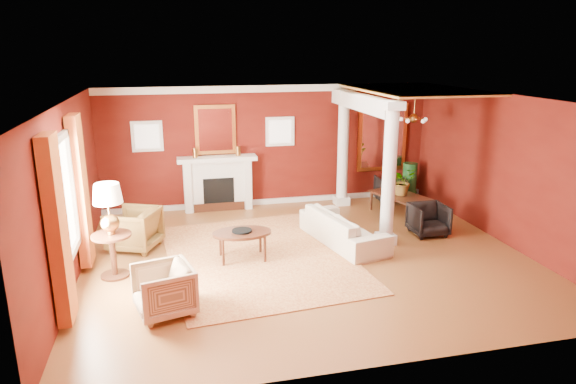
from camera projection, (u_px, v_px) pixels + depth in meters
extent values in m
plane|color=brown|center=(307.00, 257.00, 9.54)|extent=(8.00, 8.00, 0.00)
cube|color=#56140C|center=(270.00, 146.00, 12.43)|extent=(8.00, 0.04, 2.90)
cube|color=#56140C|center=(388.00, 256.00, 5.86)|extent=(8.00, 0.04, 2.90)
cube|color=#56140C|center=(69.00, 195.00, 8.27)|extent=(0.04, 7.00, 2.90)
cube|color=#56140C|center=(505.00, 170.00, 10.02)|extent=(0.04, 7.00, 2.90)
cube|color=white|center=(309.00, 99.00, 8.75)|extent=(8.00, 7.00, 0.04)
cube|color=silver|center=(218.00, 185.00, 12.21)|extent=(1.60, 0.34, 1.20)
cube|color=black|center=(219.00, 193.00, 12.09)|extent=(0.72, 0.03, 0.70)
cube|color=black|center=(219.00, 207.00, 12.18)|extent=(1.20, 0.05, 0.20)
cube|color=silver|center=(217.00, 159.00, 12.00)|extent=(1.85, 0.42, 0.10)
cube|color=silver|center=(188.00, 187.00, 12.03)|extent=(0.16, 0.40, 1.20)
cube|color=silver|center=(247.00, 183.00, 12.34)|extent=(0.16, 0.40, 1.20)
cube|color=gold|center=(215.00, 130.00, 11.98)|extent=(0.95, 0.06, 1.15)
cube|color=white|center=(215.00, 130.00, 11.95)|extent=(0.78, 0.02, 0.98)
cube|color=silver|center=(147.00, 136.00, 11.68)|extent=(0.70, 0.06, 0.70)
cube|color=white|center=(147.00, 137.00, 11.65)|extent=(0.54, 0.02, 0.54)
cube|color=silver|center=(280.00, 131.00, 12.36)|extent=(0.70, 0.06, 0.70)
cube|color=white|center=(280.00, 132.00, 12.32)|extent=(0.54, 0.02, 0.54)
cube|color=white|center=(62.00, 200.00, 7.68)|extent=(0.03, 1.30, 1.70)
cube|color=silver|center=(55.00, 214.00, 7.04)|extent=(0.08, 0.10, 1.90)
cube|color=silver|center=(72.00, 188.00, 8.35)|extent=(0.08, 0.10, 1.90)
cube|color=#9E501B|center=(58.00, 231.00, 6.81)|extent=(0.18, 0.55, 2.60)
cube|color=#9E501B|center=(81.00, 191.00, 8.69)|extent=(0.18, 0.55, 2.60)
cube|color=silver|center=(386.00, 238.00, 10.16)|extent=(0.34, 0.34, 0.20)
cylinder|color=silver|center=(389.00, 172.00, 9.80)|extent=(0.26, 0.26, 2.50)
cube|color=silver|center=(393.00, 105.00, 9.45)|extent=(0.36, 0.36, 0.16)
cube|color=silver|center=(341.00, 200.00, 12.69)|extent=(0.34, 0.34, 0.20)
cylinder|color=silver|center=(343.00, 147.00, 12.33)|extent=(0.26, 0.26, 2.50)
cube|color=silver|center=(345.00, 93.00, 11.98)|extent=(0.36, 0.36, 0.16)
cube|color=silver|center=(361.00, 102.00, 10.98)|extent=(0.30, 3.20, 0.32)
cube|color=gold|center=(415.00, 90.00, 11.02)|extent=(2.30, 3.40, 0.04)
cube|color=gold|center=(382.00, 138.00, 12.99)|extent=(1.30, 0.06, 1.70)
cube|color=white|center=(383.00, 138.00, 12.96)|extent=(1.10, 0.02, 1.50)
cylinder|color=#A67234|center=(415.00, 103.00, 11.16)|extent=(0.02, 0.02, 0.65)
sphere|color=#A67234|center=(414.00, 118.00, 11.25)|extent=(0.20, 0.20, 0.20)
sphere|color=#F4E6CF|center=(425.00, 119.00, 11.32)|extent=(0.09, 0.09, 0.09)
sphere|color=#F4E6CF|center=(412.00, 118.00, 11.53)|extent=(0.09, 0.09, 0.09)
sphere|color=#F4E6CF|center=(401.00, 119.00, 11.36)|extent=(0.09, 0.09, 0.09)
sphere|color=#F4E6CF|center=(408.00, 121.00, 11.05)|extent=(0.09, 0.09, 0.09)
sphere|color=#F4E6CF|center=(423.00, 121.00, 11.03)|extent=(0.09, 0.09, 0.09)
cube|color=silver|center=(269.00, 89.00, 12.02)|extent=(8.00, 0.08, 0.16)
cube|color=silver|center=(271.00, 201.00, 12.77)|extent=(8.00, 0.08, 0.12)
cube|color=maroon|center=(259.00, 257.00, 9.52)|extent=(3.61, 4.58, 0.02)
imported|color=beige|center=(344.00, 223.00, 10.10)|extent=(1.09, 2.26, 0.85)
imported|color=black|center=(134.00, 227.00, 9.80)|extent=(1.08, 1.11, 0.88)
imported|color=tan|center=(164.00, 288.00, 7.40)|extent=(0.91, 0.95, 0.81)
cylinder|color=black|center=(242.00, 233.00, 9.28)|extent=(1.07, 1.07, 0.05)
cylinder|color=black|center=(223.00, 254.00, 9.05)|extent=(0.05, 0.05, 0.48)
cylinder|color=black|center=(265.00, 250.00, 9.21)|extent=(0.05, 0.05, 0.48)
cylinder|color=black|center=(220.00, 244.00, 9.49)|extent=(0.05, 0.05, 0.48)
cylinder|color=black|center=(260.00, 241.00, 9.65)|extent=(0.05, 0.05, 0.48)
imported|color=black|center=(239.00, 227.00, 9.20)|extent=(0.15, 0.10, 0.23)
cylinder|color=black|center=(115.00, 275.00, 8.72)|extent=(0.48, 0.48, 0.04)
cylinder|color=black|center=(113.00, 256.00, 8.62)|extent=(0.10, 0.10, 0.74)
cylinder|color=black|center=(111.00, 235.00, 8.52)|extent=(0.65, 0.65, 0.04)
sphere|color=#A67234|center=(110.00, 223.00, 8.46)|extent=(0.30, 0.30, 0.30)
cylinder|color=#A67234|center=(109.00, 211.00, 8.40)|extent=(0.03, 0.03, 0.33)
cone|color=#F4E6CF|center=(107.00, 193.00, 8.32)|extent=(0.48, 0.48, 0.33)
imported|color=black|center=(401.00, 199.00, 11.85)|extent=(0.90, 1.46, 0.77)
imported|color=black|center=(429.00, 218.00, 10.57)|extent=(0.70, 0.66, 0.72)
imported|color=black|center=(390.00, 188.00, 12.91)|extent=(0.74, 0.71, 0.70)
sphere|color=#15411B|center=(409.00, 192.00, 13.06)|extent=(0.40, 0.40, 0.40)
cylinder|color=#15411B|center=(409.00, 182.00, 12.99)|extent=(0.36, 0.36, 0.95)
imported|color=#26591E|center=(403.00, 172.00, 11.66)|extent=(0.70, 0.75, 0.50)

